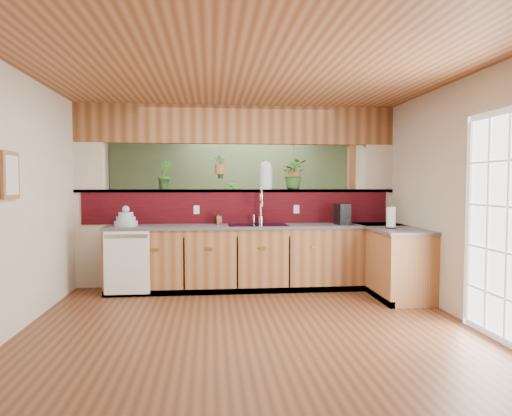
{
  "coord_description": "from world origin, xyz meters",
  "views": [
    {
      "loc": [
        -0.4,
        -5.3,
        1.47
      ],
      "look_at": [
        0.2,
        0.7,
        1.15
      ],
      "focal_mm": 32.0,
      "sensor_mm": 36.0,
      "label": 1
    }
  ],
  "objects": [
    {
      "name": "floor_plant",
      "position": [
        0.5,
        2.61,
        0.36
      ],
      "size": [
        0.67,
        0.58,
        0.72
      ],
      "primitive_type": "imported",
      "rotation": [
        0.0,
        0.0,
        0.03
      ],
      "color": "#2D5C20",
      "rests_on": "ground"
    },
    {
      "name": "wall_left",
      "position": [
        -2.3,
        0.0,
        1.3
      ],
      "size": [
        0.02,
        7.0,
        2.6
      ],
      "primitive_type": "cube",
      "color": "beige",
      "rests_on": "ground"
    },
    {
      "name": "ledge_plant_left",
      "position": [
        -1.04,
        1.35,
        1.6
      ],
      "size": [
        0.27,
        0.24,
        0.42
      ],
      "primitive_type": "imported",
      "rotation": [
        0.0,
        0.0,
        -0.25
      ],
      "color": "#2D5C20",
      "rests_on": "pass_through_ledge"
    },
    {
      "name": "header_beam",
      "position": [
        0.0,
        1.35,
        2.33
      ],
      "size": [
        4.6,
        0.15,
        0.55
      ],
      "primitive_type": "cube",
      "color": "brown",
      "rests_on": "ground"
    },
    {
      "name": "faucet",
      "position": [
        0.31,
        1.13,
        1.18
      ],
      "size": [
        0.22,
        0.23,
        0.52
      ],
      "color": "#B7B7B2",
      "rests_on": "countertop"
    },
    {
      "name": "coffee_maker",
      "position": [
        1.44,
        0.91,
        1.03
      ],
      "size": [
        0.16,
        0.26,
        0.29
      ],
      "rotation": [
        0.0,
        0.0,
        0.1
      ],
      "color": "black",
      "rests_on": "countertop"
    },
    {
      "name": "hanging_plant_a",
      "position": [
        -0.26,
        1.35,
        1.83
      ],
      "size": [
        0.2,
        0.16,
        0.45
      ],
      "color": "brown",
      "rests_on": "header_beam"
    },
    {
      "name": "soap_dispenser",
      "position": [
        -0.29,
        1.14,
        0.99
      ],
      "size": [
        0.11,
        0.11,
        0.18
      ],
      "primitive_type": "imported",
      "rotation": [
        0.0,
        0.0,
        0.39
      ],
      "color": "#342113",
      "rests_on": "countertop"
    },
    {
      "name": "ground",
      "position": [
        0.0,
        0.0,
        0.0
      ],
      "size": [
        4.6,
        7.0,
        0.01
      ],
      "primitive_type": "cube",
      "color": "#55301A",
      "rests_on": "ground"
    },
    {
      "name": "shelf_plant_b",
      "position": [
        -0.01,
        3.25,
        1.26
      ],
      "size": [
        0.34,
        0.34,
        0.48
      ],
      "primitive_type": "imported",
      "rotation": [
        0.0,
        0.0,
        -0.32
      ],
      "color": "#2D5C20",
      "rests_on": "shelving_console"
    },
    {
      "name": "wall_back",
      "position": [
        0.0,
        3.5,
        1.3
      ],
      "size": [
        4.6,
        0.02,
        2.6
      ],
      "primitive_type": "cube",
      "color": "beige",
      "rests_on": "ground"
    },
    {
      "name": "navy_sink",
      "position": [
        0.25,
        0.98,
        0.82
      ],
      "size": [
        0.82,
        0.5,
        0.18
      ],
      "color": "black",
      "rests_on": "countertop"
    },
    {
      "name": "dish_stack",
      "position": [
        -1.54,
        0.99,
        0.99
      ],
      "size": [
        0.31,
        0.31,
        0.27
      ],
      "color": "#9DAFCB",
      "rests_on": "countertop"
    },
    {
      "name": "ceiling",
      "position": [
        0.0,
        0.0,
        2.6
      ],
      "size": [
        4.6,
        7.0,
        0.01
      ],
      "primitive_type": "cube",
      "color": "brown",
      "rests_on": "ground"
    },
    {
      "name": "glass_jar",
      "position": [
        0.41,
        1.35,
        1.6
      ],
      "size": [
        0.18,
        0.18,
        0.41
      ],
      "color": "silver",
      "rests_on": "pass_through_ledge"
    },
    {
      "name": "countertop",
      "position": [
        0.84,
        0.87,
        0.45
      ],
      "size": [
        4.14,
        1.52,
        0.9
      ],
      "color": "brown",
      "rests_on": "ground"
    },
    {
      "name": "pass_through_partition",
      "position": [
        0.03,
        1.35,
        1.19
      ],
      "size": [
        4.6,
        0.21,
        2.6
      ],
      "color": "beige",
      "rests_on": "ground"
    },
    {
      "name": "wall_right",
      "position": [
        2.3,
        0.0,
        1.3
      ],
      "size": [
        0.02,
        7.0,
        2.6
      ],
      "primitive_type": "cube",
      "color": "beige",
      "rests_on": "ground"
    },
    {
      "name": "french_door",
      "position": [
        2.27,
        -1.3,
        1.05
      ],
      "size": [
        0.06,
        1.02,
        2.16
      ],
      "primitive_type": "cube",
      "color": "white",
      "rests_on": "ground"
    },
    {
      "name": "shelf_plant_a",
      "position": [
        -0.73,
        3.25,
        1.21
      ],
      "size": [
        0.24,
        0.21,
        0.38
      ],
      "primitive_type": "imported",
      "rotation": [
        0.0,
        0.0,
        -0.43
      ],
      "color": "#2D5C20",
      "rests_on": "shelving_console"
    },
    {
      "name": "pass_through_ledge",
      "position": [
        0.0,
        1.35,
        1.37
      ],
      "size": [
        4.6,
        0.21,
        0.04
      ],
      "primitive_type": "cube",
      "color": "brown",
      "rests_on": "ground"
    },
    {
      "name": "framed_print",
      "position": [
        -2.27,
        -0.8,
        1.55
      ],
      "size": [
        0.04,
        0.35,
        0.45
      ],
      "color": "brown",
      "rests_on": "wall_left"
    },
    {
      "name": "ledge_plant_right",
      "position": [
        0.82,
        1.35,
        1.6
      ],
      "size": [
        0.26,
        0.26,
        0.43
      ],
      "primitive_type": "imported",
      "rotation": [
        0.0,
        0.0,
        0.07
      ],
      "color": "#2D5C20",
      "rests_on": "pass_through_ledge"
    },
    {
      "name": "dishwasher",
      "position": [
        -1.48,
        0.66,
        0.46
      ],
      "size": [
        0.58,
        0.03,
        0.82
      ],
      "color": "white",
      "rests_on": "ground"
    },
    {
      "name": "paper_towel",
      "position": [
        1.9,
        0.3,
        1.03
      ],
      "size": [
        0.14,
        0.14,
        0.29
      ],
      "color": "black",
      "rests_on": "countertop"
    },
    {
      "name": "shelving_console",
      "position": [
        -0.35,
        3.25,
        0.5
      ],
      "size": [
        1.6,
        0.54,
        1.05
      ],
      "primitive_type": "cube",
      "rotation": [
        0.0,
        0.0,
        0.08
      ],
      "color": "black",
      "rests_on": "ground"
    },
    {
      "name": "sage_backwall",
      "position": [
        0.0,
        3.48,
        1.3
      ],
      "size": [
        4.55,
        0.02,
        2.55
      ],
      "primitive_type": "cube",
      "color": "#536746",
      "rests_on": "ground"
    },
    {
      "name": "wall_front",
      "position": [
        0.0,
        -3.5,
        1.3
      ],
      "size": [
        4.6,
        0.02,
        2.6
      ],
      "primitive_type": "cube",
      "color": "beige",
      "rests_on": "ground"
    },
    {
      "name": "hanging_plant_b",
      "position": [
        0.82,
        1.35,
        1.79
      ],
      "size": [
        0.42,
        0.38,
        0.55
      ],
      "color": "brown",
      "rests_on": "header_beam"
    }
  ]
}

